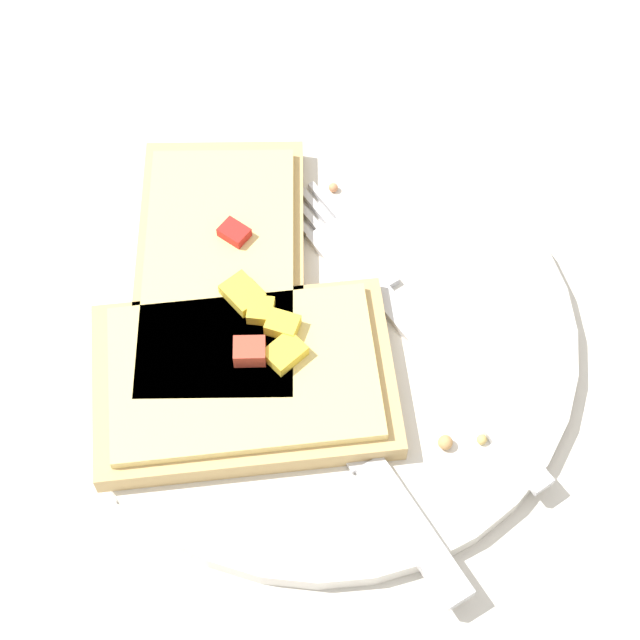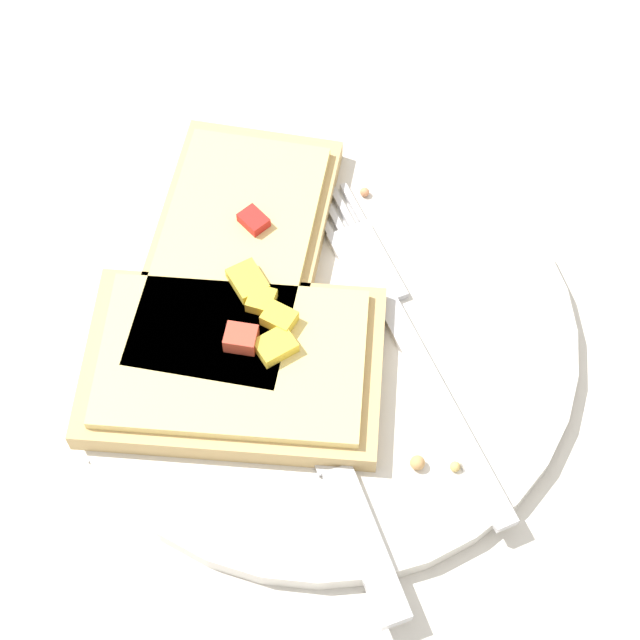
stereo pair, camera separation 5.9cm
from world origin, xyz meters
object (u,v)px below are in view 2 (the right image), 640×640
at_px(pizza_slice_main, 233,260).
at_px(pizza_slice_corner, 234,364).
at_px(fork, 399,325).
at_px(knife, 330,455).
at_px(plate, 320,334).

distance_m(pizza_slice_main, pizza_slice_corner, 0.07).
relative_size(fork, knife, 1.03).
xyz_separation_m(plate, pizza_slice_corner, (-0.04, 0.03, 0.02)).
distance_m(plate, pizza_slice_corner, 0.06).
bearing_deg(pizza_slice_main, pizza_slice_corner, 13.29).
bearing_deg(fork, pizza_slice_main, 44.49).
bearing_deg(knife, fork, -45.96).
height_order(fork, pizza_slice_main, pizza_slice_main).
relative_size(plate, pizza_slice_corner, 1.56).
height_order(plate, knife, knife).
bearing_deg(knife, pizza_slice_main, 5.37).
bearing_deg(fork, pizza_slice_corner, 84.32).
relative_size(fork, pizza_slice_corner, 0.97).
height_order(fork, knife, knife).
bearing_deg(fork, knife, 130.70).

